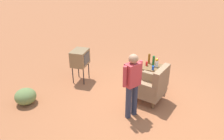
% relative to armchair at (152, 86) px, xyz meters
% --- Properties ---
extents(ground_plane, '(60.00, 60.00, 0.00)m').
position_rel_armchair_xyz_m(ground_plane, '(0.24, -0.12, -0.50)').
color(ground_plane, '#A05B38').
extents(armchair, '(0.91, 0.92, 1.06)m').
position_rel_armchair_xyz_m(armchair, '(0.00, 0.00, 0.00)').
color(armchair, brown).
rests_on(armchair, ground).
extents(side_table, '(0.56, 0.56, 0.68)m').
position_rel_armchair_xyz_m(side_table, '(-0.79, -0.18, 0.07)').
color(side_table, black).
rests_on(side_table, ground).
extents(tv_on_stand, '(0.64, 0.50, 1.03)m').
position_rel_armchair_xyz_m(tv_on_stand, '(-0.35, -2.36, 0.28)').
color(tv_on_stand, black).
rests_on(tv_on_stand, ground).
extents(person_standing, '(0.51, 0.37, 1.64)m').
position_rel_armchair_xyz_m(person_standing, '(0.79, -0.33, 0.44)').
color(person_standing, '#2D3347').
rests_on(person_standing, ground).
extents(bottle_tall_amber, '(0.07, 0.07, 0.30)m').
position_rel_armchair_xyz_m(bottle_tall_amber, '(-1.00, -0.35, 0.33)').
color(bottle_tall_amber, brown).
rests_on(bottle_tall_amber, side_table).
extents(soda_can_red, '(0.07, 0.07, 0.12)m').
position_rel_armchair_xyz_m(soda_can_red, '(-0.80, -0.37, 0.24)').
color(soda_can_red, red).
rests_on(soda_can_red, side_table).
extents(soda_can_blue, '(0.07, 0.07, 0.12)m').
position_rel_armchair_xyz_m(soda_can_blue, '(-0.58, -0.13, 0.24)').
color(soda_can_blue, blue).
rests_on(soda_can_blue, side_table).
extents(bottle_wine_green, '(0.07, 0.07, 0.32)m').
position_rel_armchair_xyz_m(bottle_wine_green, '(-0.83, -0.18, 0.34)').
color(bottle_wine_green, '#1E5623').
rests_on(bottle_wine_green, side_table).
extents(flower_vase, '(0.14, 0.10, 0.27)m').
position_rel_armchair_xyz_m(flower_vase, '(-0.83, -0.08, 0.33)').
color(flower_vase, silver).
rests_on(flower_vase, side_table).
extents(shrub_near, '(0.56, 0.56, 0.43)m').
position_rel_armchair_xyz_m(shrub_near, '(1.34, -3.10, -0.28)').
color(shrub_near, olive).
rests_on(shrub_near, ground).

